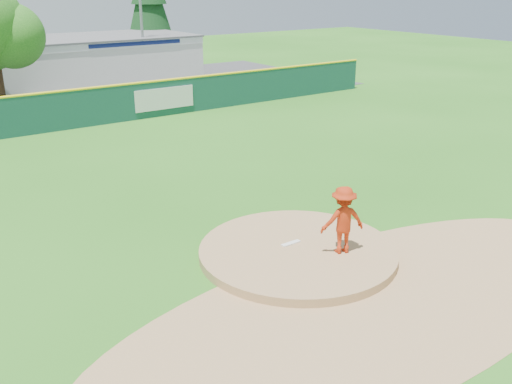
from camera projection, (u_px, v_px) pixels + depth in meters
ground at (297, 256)px, 15.93m from camera, size 120.00×120.00×0.00m
pitchers_mound at (297, 256)px, 15.93m from camera, size 5.50×5.50×0.50m
pitching_rubber at (291, 243)px, 16.07m from camera, size 0.60×0.15×0.04m
infield_dirt_arc at (377, 302)px, 13.64m from camera, size 15.40×15.40×0.01m
parking_lot at (30, 100)px, 36.54m from camera, size 44.00×16.00×0.02m
pitcher at (343, 220)px, 15.30m from camera, size 1.39×1.08×1.88m
pool_building_grp at (91, 59)px, 43.04m from camera, size 15.20×8.20×3.31m
fence_banners at (58, 112)px, 28.75m from camera, size 15.57×0.04×1.20m
outfield_fence at (76, 108)px, 29.29m from camera, size 40.00×0.14×2.07m
conifer_tree at (149, 1)px, 48.55m from camera, size 4.40×4.40×9.50m
light_pole_right at (140, 5)px, 41.03m from camera, size 1.75×0.25×10.00m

